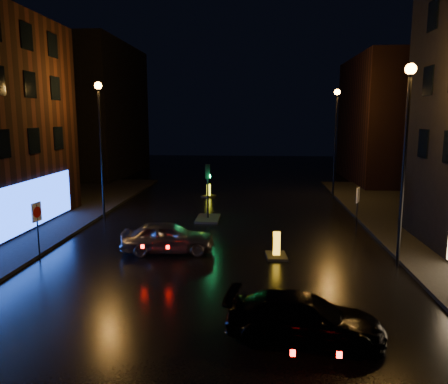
# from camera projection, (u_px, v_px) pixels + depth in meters

# --- Properties ---
(ground) EXTENTS (120.00, 120.00, 0.00)m
(ground) POSITION_uv_depth(u_px,v_px,m) (197.00, 326.00, 13.27)
(ground) COLOR black
(ground) RESTS_ON ground
(building_far_left) EXTENTS (8.00, 16.00, 14.00)m
(building_far_left) POSITION_uv_depth(u_px,v_px,m) (94.00, 111.00, 47.65)
(building_far_left) COLOR black
(building_far_left) RESTS_ON ground
(building_far_right) EXTENTS (8.00, 14.00, 12.00)m
(building_far_right) POSITION_uv_depth(u_px,v_px,m) (392.00, 120.00, 42.62)
(building_far_right) COLOR black
(building_far_right) RESTS_ON ground
(street_lamp_lfar) EXTENTS (0.44, 0.44, 8.37)m
(street_lamp_lfar) POSITION_uv_depth(u_px,v_px,m) (100.00, 129.00, 26.66)
(street_lamp_lfar) COLOR black
(street_lamp_lfar) RESTS_ON ground
(street_lamp_rnear) EXTENTS (0.44, 0.44, 8.37)m
(street_lamp_rnear) POSITION_uv_depth(u_px,v_px,m) (406.00, 135.00, 17.66)
(street_lamp_rnear) COLOR black
(street_lamp_rnear) RESTS_ON ground
(street_lamp_rfar) EXTENTS (0.44, 0.44, 8.37)m
(street_lamp_rfar) POSITION_uv_depth(u_px,v_px,m) (336.00, 127.00, 33.39)
(street_lamp_rfar) COLOR black
(street_lamp_rfar) RESTS_ON ground
(traffic_signal) EXTENTS (1.40, 2.40, 3.45)m
(traffic_signal) POSITION_uv_depth(u_px,v_px,m) (208.00, 212.00, 27.03)
(traffic_signal) COLOR black
(traffic_signal) RESTS_ON ground
(silver_hatchback) EXTENTS (4.48, 2.18, 1.47)m
(silver_hatchback) POSITION_uv_depth(u_px,v_px,m) (168.00, 237.00, 20.41)
(silver_hatchback) COLOR #97999E
(silver_hatchback) RESTS_ON ground
(dark_sedan) EXTENTS (4.68, 2.40, 1.30)m
(dark_sedan) POSITION_uv_depth(u_px,v_px,m) (304.00, 318.00, 12.36)
(dark_sedan) COLOR black
(dark_sedan) RESTS_ON ground
(bollard_near) EXTENTS (1.00, 1.41, 1.17)m
(bollard_near) POSITION_uv_depth(u_px,v_px,m) (276.00, 252.00, 19.78)
(bollard_near) COLOR black
(bollard_near) RESTS_ON ground
(bollard_far) EXTENTS (1.17, 1.37, 1.01)m
(bollard_far) POSITION_uv_depth(u_px,v_px,m) (209.00, 194.00, 34.91)
(bollard_far) COLOR black
(bollard_far) RESTS_ON ground
(road_sign_left) EXTENTS (0.16, 0.62, 2.56)m
(road_sign_left) POSITION_uv_depth(u_px,v_px,m) (37.00, 217.00, 19.27)
(road_sign_left) COLOR black
(road_sign_left) RESTS_ON ground
(road_sign_right) EXTENTS (0.30, 0.58, 2.51)m
(road_sign_right) POSITION_uv_depth(u_px,v_px,m) (358.00, 199.00, 23.75)
(road_sign_right) COLOR black
(road_sign_right) RESTS_ON ground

